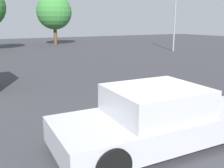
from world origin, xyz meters
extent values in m
plane|color=#38383D|center=(0.00, 0.00, 0.00)|extent=(80.00, 80.00, 0.00)
cube|color=#B7BABF|center=(0.00, -0.16, 0.42)|extent=(4.60, 2.04, 0.53)
cube|color=#B7BABF|center=(-0.10, -0.16, 0.97)|extent=(1.98, 1.75, 0.57)
cube|color=slate|center=(0.80, -0.21, 0.97)|extent=(0.14, 1.53, 0.48)
cube|color=slate|center=(-0.99, -0.11, 0.97)|extent=(0.14, 1.53, 0.48)
cylinder|color=black|center=(1.60, 0.60, 0.32)|extent=(0.65, 0.25, 0.64)
cylinder|color=black|center=(-1.50, 0.77, 0.32)|extent=(0.65, 0.25, 0.64)
cylinder|color=black|center=(-1.60, -0.92, 0.32)|extent=(0.65, 0.25, 0.64)
ellipsoid|color=beige|center=(1.80, 1.77, 0.24)|extent=(0.50, 0.48, 0.28)
sphere|color=beige|center=(2.00, 1.95, 0.32)|extent=(0.22, 0.22, 0.22)
sphere|color=beige|center=(2.06, 2.00, 0.31)|extent=(0.10, 0.10, 0.10)
cylinder|color=beige|center=(1.85, 1.92, 0.06)|extent=(0.06, 0.06, 0.13)
cylinder|color=beige|center=(1.95, 1.80, 0.06)|extent=(0.06, 0.06, 0.13)
cylinder|color=beige|center=(1.65, 1.74, 0.06)|extent=(0.06, 0.06, 0.13)
cylinder|color=beige|center=(1.75, 1.63, 0.06)|extent=(0.06, 0.06, 0.13)
sphere|color=beige|center=(1.61, 1.61, 0.29)|extent=(0.12, 0.12, 0.12)
cylinder|color=gray|center=(13.22, 13.55, 3.01)|extent=(0.14, 0.14, 6.01)
cylinder|color=brown|center=(6.13, 25.66, 1.11)|extent=(0.40, 0.40, 2.22)
sphere|color=#387F38|center=(6.13, 25.66, 3.72)|extent=(3.98, 3.98, 3.98)
camera|label=1|loc=(-3.46, -4.15, 2.55)|focal=41.47mm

